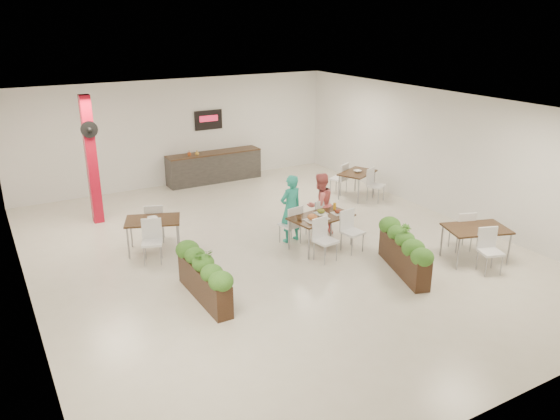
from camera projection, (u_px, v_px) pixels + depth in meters
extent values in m
plane|color=beige|center=(274.00, 250.00, 12.20)|extent=(12.00, 12.00, 0.00)
cube|color=white|center=(178.00, 133.00, 16.57)|extent=(10.00, 0.10, 3.20)
cube|color=white|center=(508.00, 303.00, 6.75)|extent=(10.00, 0.10, 3.20)
cube|color=white|center=(18.00, 224.00, 9.33)|extent=(0.10, 12.00, 3.20)
cube|color=white|center=(444.00, 154.00, 13.99)|extent=(0.10, 12.00, 3.20)
cube|color=white|center=(273.00, 107.00, 11.12)|extent=(10.00, 12.00, 0.04)
cube|color=#B00B22|center=(92.00, 161.00, 13.37)|extent=(0.25, 0.25, 3.20)
cylinder|color=black|center=(89.00, 130.00, 12.96)|extent=(0.40, 0.06, 0.40)
sphere|color=black|center=(90.00, 130.00, 12.93)|extent=(0.12, 0.12, 0.12)
cube|color=#292624|center=(214.00, 167.00, 17.14)|extent=(3.00, 0.60, 0.90)
cube|color=#311E10|center=(214.00, 153.00, 16.98)|extent=(3.00, 0.62, 0.04)
cube|color=black|center=(208.00, 120.00, 16.90)|extent=(0.90, 0.04, 0.60)
cube|color=red|center=(209.00, 118.00, 16.86)|extent=(0.60, 0.02, 0.18)
imported|color=#9A4119|center=(189.00, 152.00, 16.57)|extent=(0.09, 0.09, 0.19)
imported|color=gold|center=(197.00, 152.00, 16.69)|extent=(0.13, 0.13, 0.17)
cube|color=#311E10|center=(321.00, 217.00, 12.14)|extent=(1.50, 0.99, 0.04)
cylinder|color=gray|center=(309.00, 244.00, 11.64)|extent=(0.04, 0.04, 0.71)
cylinder|color=gray|center=(352.00, 230.00, 12.38)|extent=(0.04, 0.04, 0.71)
cylinder|color=gray|center=(289.00, 235.00, 12.15)|extent=(0.04, 0.04, 0.71)
cylinder|color=gray|center=(331.00, 222.00, 12.89)|extent=(0.04, 0.04, 0.71)
cube|color=white|center=(290.00, 225.00, 12.45)|extent=(0.48, 0.48, 0.05)
cube|color=white|center=(296.00, 217.00, 12.22)|extent=(0.42, 0.10, 0.45)
cylinder|color=gray|center=(291.00, 230.00, 12.75)|extent=(0.02, 0.02, 0.43)
cylinder|color=gray|center=(280.00, 234.00, 12.56)|extent=(0.02, 0.02, 0.43)
cylinder|color=gray|center=(300.00, 235.00, 12.50)|extent=(0.02, 0.02, 0.43)
cylinder|color=gray|center=(289.00, 238.00, 12.30)|extent=(0.02, 0.02, 0.43)
cube|color=white|center=(316.00, 217.00, 12.91)|extent=(0.48, 0.48, 0.05)
cube|color=white|center=(322.00, 210.00, 12.69)|extent=(0.42, 0.10, 0.45)
cylinder|color=gray|center=(317.00, 223.00, 13.21)|extent=(0.02, 0.02, 0.43)
cylinder|color=gray|center=(306.00, 226.00, 13.02)|extent=(0.02, 0.02, 0.43)
cylinder|color=gray|center=(326.00, 227.00, 12.96)|extent=(0.02, 0.02, 0.43)
cylinder|color=gray|center=(316.00, 230.00, 12.77)|extent=(0.02, 0.02, 0.43)
cube|color=white|center=(326.00, 241.00, 11.56)|extent=(0.48, 0.48, 0.05)
cube|color=white|center=(320.00, 227.00, 11.61)|extent=(0.42, 0.10, 0.45)
cylinder|color=gray|center=(325.00, 256.00, 11.41)|extent=(0.02, 0.02, 0.43)
cylinder|color=gray|center=(337.00, 252.00, 11.61)|extent=(0.02, 0.02, 0.43)
cylinder|color=gray|center=(314.00, 251.00, 11.66)|extent=(0.02, 0.02, 0.43)
cylinder|color=gray|center=(326.00, 247.00, 11.86)|extent=(0.02, 0.02, 0.43)
cube|color=white|center=(352.00, 232.00, 12.02)|extent=(0.48, 0.48, 0.05)
cube|color=white|center=(347.00, 219.00, 12.08)|extent=(0.42, 0.10, 0.45)
cylinder|color=gray|center=(352.00, 246.00, 11.87)|extent=(0.02, 0.02, 0.43)
cylinder|color=gray|center=(363.00, 243.00, 12.07)|extent=(0.02, 0.02, 0.43)
cylinder|color=gray|center=(341.00, 242.00, 12.13)|extent=(0.02, 0.02, 0.43)
cylinder|color=gray|center=(352.00, 238.00, 12.32)|extent=(0.02, 0.02, 0.43)
cube|color=white|center=(312.00, 220.00, 11.85)|extent=(0.34, 0.34, 0.01)
ellipsoid|color=#984026|center=(312.00, 217.00, 11.83)|extent=(0.22, 0.22, 0.13)
cube|color=white|center=(321.00, 213.00, 12.28)|extent=(0.29, 0.29, 0.01)
ellipsoid|color=#C08222|center=(321.00, 211.00, 12.26)|extent=(0.18, 0.18, 0.11)
cube|color=white|center=(338.00, 213.00, 12.27)|extent=(0.29, 0.29, 0.01)
ellipsoid|color=#451A0D|center=(338.00, 211.00, 12.25)|extent=(0.16, 0.16, 0.10)
cube|color=white|center=(325.00, 218.00, 11.97)|extent=(0.20, 0.20, 0.01)
ellipsoid|color=white|center=(325.00, 217.00, 11.95)|extent=(0.12, 0.12, 0.07)
cylinder|color=orange|center=(335.00, 206.00, 12.54)|extent=(0.07, 0.07, 0.15)
imported|color=brown|center=(299.00, 218.00, 11.87)|extent=(0.12, 0.12, 0.10)
imported|color=teal|center=(291.00, 209.00, 12.46)|extent=(0.63, 0.46, 1.59)
imported|color=#ED6A69|center=(320.00, 204.00, 12.85)|extent=(0.81, 0.67, 1.52)
cube|color=black|center=(204.00, 284.00, 10.02)|extent=(0.33, 1.85, 0.62)
ellipsoid|color=#225418|center=(221.00, 280.00, 9.25)|extent=(0.40, 0.40, 0.32)
ellipsoid|color=#225418|center=(212.00, 271.00, 9.56)|extent=(0.40, 0.40, 0.32)
ellipsoid|color=#225418|center=(203.00, 263.00, 9.88)|extent=(0.40, 0.40, 0.32)
ellipsoid|color=#225418|center=(195.00, 255.00, 10.19)|extent=(0.40, 0.40, 0.32)
ellipsoid|color=#225418|center=(187.00, 248.00, 10.51)|extent=(0.40, 0.40, 0.32)
imported|color=#225418|center=(203.00, 259.00, 9.85)|extent=(0.36, 0.31, 0.40)
cube|color=black|center=(403.00, 258.00, 11.08)|extent=(0.88, 1.89, 0.63)
ellipsoid|color=#225418|center=(423.00, 254.00, 10.21)|extent=(0.40, 0.40, 0.32)
ellipsoid|color=#225418|center=(414.00, 246.00, 10.57)|extent=(0.40, 0.40, 0.32)
ellipsoid|color=#225418|center=(405.00, 238.00, 10.94)|extent=(0.40, 0.40, 0.32)
ellipsoid|color=#225418|center=(397.00, 231.00, 11.30)|extent=(0.40, 0.40, 0.32)
ellipsoid|color=#225418|center=(390.00, 224.00, 11.67)|extent=(0.40, 0.40, 0.32)
imported|color=#225418|center=(405.00, 234.00, 10.91)|extent=(0.23, 0.23, 0.41)
cube|color=#311E10|center=(153.00, 220.00, 11.94)|extent=(1.37, 1.14, 0.04)
cylinder|color=gray|center=(128.00, 243.00, 11.68)|extent=(0.04, 0.04, 0.71)
cylinder|color=gray|center=(178.00, 240.00, 11.84)|extent=(0.04, 0.04, 0.71)
cylinder|color=gray|center=(131.00, 232.00, 12.29)|extent=(0.04, 0.04, 0.71)
cylinder|color=gray|center=(178.00, 229.00, 12.45)|extent=(0.04, 0.04, 0.71)
cube|color=white|center=(155.00, 222.00, 12.59)|extent=(0.54, 0.54, 0.05)
cube|color=white|center=(154.00, 215.00, 12.33)|extent=(0.41, 0.18, 0.45)
cylinder|color=gray|center=(164.00, 229.00, 12.85)|extent=(0.02, 0.02, 0.43)
cylinder|color=gray|center=(149.00, 230.00, 12.80)|extent=(0.02, 0.02, 0.43)
cylinder|color=gray|center=(163.00, 234.00, 12.54)|extent=(0.02, 0.02, 0.43)
cylinder|color=gray|center=(148.00, 235.00, 12.48)|extent=(0.02, 0.02, 0.43)
cube|color=white|center=(152.00, 243.00, 11.47)|extent=(0.54, 0.54, 0.05)
cube|color=white|center=(152.00, 228.00, 11.57)|extent=(0.41, 0.18, 0.45)
cylinder|color=gray|center=(144.00, 257.00, 11.37)|extent=(0.02, 0.02, 0.43)
cylinder|color=gray|center=(161.00, 256.00, 11.42)|extent=(0.02, 0.02, 0.43)
cylinder|color=gray|center=(145.00, 250.00, 11.68)|extent=(0.02, 0.02, 0.43)
cylinder|color=gray|center=(161.00, 249.00, 11.74)|extent=(0.02, 0.02, 0.43)
imported|color=white|center=(152.00, 218.00, 11.92)|extent=(0.22, 0.22, 0.05)
cube|color=#311E10|center=(357.00, 173.00, 15.54)|extent=(1.31, 1.13, 0.04)
cylinder|color=gray|center=(358.00, 191.00, 15.12)|extent=(0.04, 0.04, 0.71)
cylinder|color=gray|center=(374.00, 183.00, 15.87)|extent=(0.04, 0.04, 0.71)
cylinder|color=gray|center=(339.00, 188.00, 15.45)|extent=(0.04, 0.04, 0.71)
cylinder|color=gray|center=(355.00, 180.00, 16.21)|extent=(0.04, 0.04, 0.71)
cube|color=white|center=(339.00, 179.00, 15.96)|extent=(0.56, 0.56, 0.05)
cube|color=white|center=(345.00, 171.00, 15.77)|extent=(0.40, 0.21, 0.45)
cylinder|color=gray|center=(336.00, 184.00, 16.26)|extent=(0.02, 0.02, 0.43)
cylinder|color=gray|center=(330.00, 187.00, 16.00)|extent=(0.02, 0.02, 0.43)
cylinder|color=gray|center=(346.00, 186.00, 16.08)|extent=(0.02, 0.02, 0.43)
cylinder|color=gray|center=(341.00, 189.00, 15.81)|extent=(0.02, 0.02, 0.43)
cube|color=white|center=(376.00, 186.00, 15.30)|extent=(0.56, 0.56, 0.05)
cube|color=white|center=(370.00, 176.00, 15.32)|extent=(0.40, 0.21, 0.45)
cylinder|color=gray|center=(378.00, 196.00, 15.16)|extent=(0.02, 0.02, 0.43)
cylinder|color=gray|center=(384.00, 193.00, 15.42)|extent=(0.02, 0.02, 0.43)
cylinder|color=gray|center=(367.00, 194.00, 15.35)|extent=(0.02, 0.02, 0.43)
cylinder|color=gray|center=(373.00, 191.00, 15.61)|extent=(0.02, 0.02, 0.43)
imported|color=white|center=(357.00, 171.00, 15.52)|extent=(0.22, 0.22, 0.05)
cube|color=#311E10|center=(477.00, 229.00, 11.47)|extent=(1.48, 1.21, 0.04)
cylinder|color=gray|center=(458.00, 254.00, 11.16)|extent=(0.04, 0.04, 0.71)
cylinder|color=gray|center=(509.00, 250.00, 11.37)|extent=(0.04, 0.04, 0.71)
cylinder|color=gray|center=(442.00, 240.00, 11.83)|extent=(0.04, 0.04, 0.71)
cylinder|color=gray|center=(490.00, 237.00, 12.04)|extent=(0.04, 0.04, 0.71)
cube|color=white|center=(461.00, 230.00, 12.12)|extent=(0.53, 0.53, 0.05)
cube|color=white|center=(467.00, 223.00, 11.86)|extent=(0.41, 0.17, 0.45)
cylinder|color=gray|center=(463.00, 237.00, 12.39)|extent=(0.02, 0.02, 0.43)
cylinder|color=gray|center=(449.00, 238.00, 12.33)|extent=(0.02, 0.02, 0.43)
cylinder|color=gray|center=(471.00, 243.00, 12.07)|extent=(0.02, 0.02, 0.43)
cylinder|color=gray|center=(457.00, 244.00, 12.01)|extent=(0.02, 0.02, 0.43)
cube|color=white|center=(491.00, 252.00, 11.01)|extent=(0.53, 0.53, 0.05)
cube|color=white|center=(487.00, 237.00, 11.10)|extent=(0.41, 0.17, 0.45)
cylinder|color=gray|center=(486.00, 267.00, 10.90)|extent=(0.02, 0.02, 0.43)
cylinder|color=gray|center=(501.00, 266.00, 10.96)|extent=(0.02, 0.02, 0.43)
cylinder|color=gray|center=(477.00, 260.00, 11.22)|extent=(0.02, 0.02, 0.43)
cylinder|color=gray|center=(492.00, 259.00, 11.28)|extent=(0.02, 0.02, 0.43)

